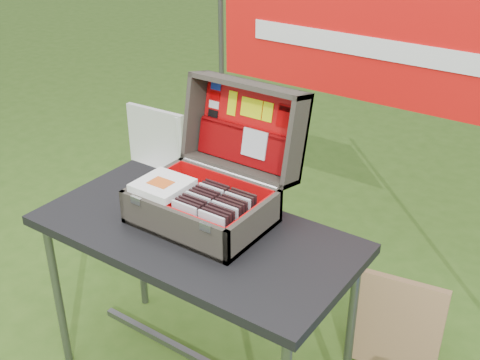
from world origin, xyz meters
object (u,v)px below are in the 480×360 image
Objects in this scene: table at (198,310)px; cardboard_box at (397,324)px; chair at (137,189)px; suitcase at (210,161)px.

cardboard_box is at bearing 42.67° from table.
cardboard_box is at bearing -2.86° from chair.
suitcase reaches higher than chair.
table is 1.11m from chair.
cardboard_box is (0.68, 0.49, -0.84)m from suitcase.
table is at bearing -146.33° from cardboard_box.
cardboard_box is at bearing 35.99° from suitcase.
table is 3.01× the size of cardboard_box.
suitcase is 0.62× the size of chair.
chair reaches higher than table.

